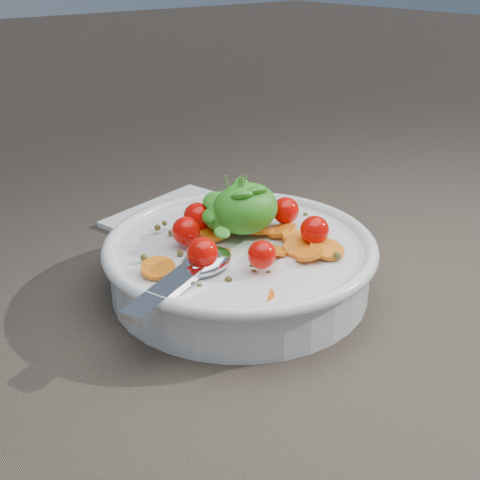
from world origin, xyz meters
TOP-DOWN VIEW (x-y plane):
  - ground at (0.00, 0.00)m, footprint 6.00×6.00m
  - bowl at (0.00, -0.01)m, footprint 0.30×0.28m
  - napkin at (0.06, 0.17)m, footprint 0.21×0.19m

SIDE VIEW (x-z plane):
  - ground at x=0.00m, z-range 0.00..0.00m
  - napkin at x=0.06m, z-range 0.00..0.01m
  - bowl at x=0.00m, z-range -0.03..0.09m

